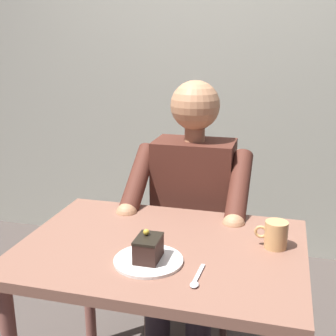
# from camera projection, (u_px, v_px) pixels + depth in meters

# --- Properties ---
(cafe_rear_panel) EXTENTS (6.40, 0.12, 3.00)m
(cafe_rear_panel) POSITION_uv_depth(u_px,v_px,m) (228.00, 23.00, 2.74)
(cafe_rear_panel) COLOR #A4A595
(cafe_rear_panel) RESTS_ON ground
(dining_table) EXTENTS (0.98, 0.71, 0.72)m
(dining_table) POSITION_uv_depth(u_px,v_px,m) (161.00, 270.00, 1.55)
(dining_table) COLOR #865A48
(dining_table) RESTS_ON ground
(chair) EXTENTS (0.42, 0.42, 0.89)m
(chair) POSITION_uv_depth(u_px,v_px,m) (197.00, 231.00, 2.19)
(chair) COLOR #876A58
(chair) RESTS_ON ground
(seated_person) EXTENTS (0.53, 0.58, 1.24)m
(seated_person) POSITION_uv_depth(u_px,v_px,m) (190.00, 214.00, 1.99)
(seated_person) COLOR #4F261D
(seated_person) RESTS_ON ground
(dessert_plate) EXTENTS (0.22, 0.22, 0.01)m
(dessert_plate) POSITION_uv_depth(u_px,v_px,m) (148.00, 261.00, 1.40)
(dessert_plate) COLOR white
(dessert_plate) RESTS_ON dining_table
(cake_slice) EXTENTS (0.08, 0.11, 0.10)m
(cake_slice) POSITION_uv_depth(u_px,v_px,m) (148.00, 248.00, 1.39)
(cake_slice) COLOR #331F19
(cake_slice) RESTS_ON dessert_plate
(coffee_cup) EXTENTS (0.11, 0.08, 0.09)m
(coffee_cup) POSITION_uv_depth(u_px,v_px,m) (276.00, 234.00, 1.49)
(coffee_cup) COLOR tan
(coffee_cup) RESTS_ON dining_table
(dessert_spoon) EXTENTS (0.03, 0.14, 0.01)m
(dessert_spoon) POSITION_uv_depth(u_px,v_px,m) (197.00, 279.00, 1.30)
(dessert_spoon) COLOR silver
(dessert_spoon) RESTS_ON dining_table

